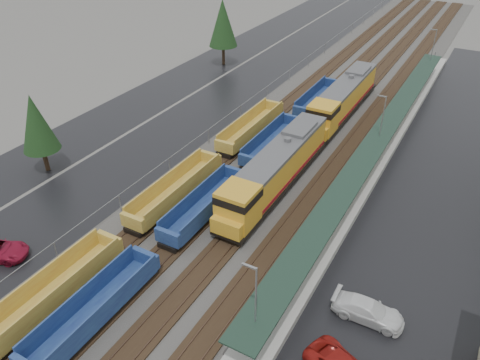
# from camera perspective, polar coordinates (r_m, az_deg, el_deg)

# --- Properties ---
(ballast_strip) EXTENTS (20.00, 160.00, 0.08)m
(ballast_strip) POSITION_cam_1_polar(r_m,az_deg,el_deg) (67.26, 10.63, 8.16)
(ballast_strip) COLOR #302D2B
(ballast_strip) RESTS_ON ground
(trackbed) EXTENTS (14.60, 160.00, 0.22)m
(trackbed) POSITION_cam_1_polar(r_m,az_deg,el_deg) (67.21, 10.64, 8.26)
(trackbed) COLOR black
(trackbed) RESTS_ON ground
(west_parking_lot) EXTENTS (10.00, 160.00, 0.02)m
(west_parking_lot) POSITION_cam_1_polar(r_m,az_deg,el_deg) (72.88, -0.64, 10.69)
(west_parking_lot) COLOR black
(west_parking_lot) RESTS_ON ground
(west_road) EXTENTS (9.00, 160.00, 0.02)m
(west_road) POSITION_cam_1_polar(r_m,az_deg,el_deg) (78.01, -7.17, 11.97)
(west_road) COLOR black
(west_road) RESTS_ON ground
(east_commuter_lot) EXTENTS (16.00, 100.00, 0.02)m
(east_commuter_lot) POSITION_cam_1_polar(r_m,az_deg,el_deg) (55.74, 25.46, -0.28)
(east_commuter_lot) COLOR black
(east_commuter_lot) RESTS_ON ground
(station_platform) EXTENTS (3.00, 80.00, 8.00)m
(station_platform) POSITION_cam_1_polar(r_m,az_deg,el_deg) (56.15, 16.23, 2.93)
(station_platform) COLOR #9E9B93
(station_platform) RESTS_ON ground
(chainlink_fence) EXTENTS (0.08, 160.04, 2.02)m
(chainlink_fence) POSITION_cam_1_polar(r_m,az_deg,el_deg) (68.59, 2.75, 10.63)
(chainlink_fence) COLOR gray
(chainlink_fence) RESTS_ON ground
(tree_west_near) EXTENTS (3.96, 3.96, 9.00)m
(tree_west_near) POSITION_cam_1_polar(r_m,az_deg,el_deg) (54.22, -23.62, 6.38)
(tree_west_near) COLOR #332316
(tree_west_near) RESTS_ON ground
(tree_west_far) EXTENTS (4.84, 4.84, 11.00)m
(tree_west_far) POSITION_cam_1_polar(r_m,az_deg,el_deg) (82.71, -2.11, 18.58)
(tree_west_far) COLOR #332316
(tree_west_far) RESTS_ON ground
(locomotive_lead) EXTENTS (3.25, 21.41, 4.85)m
(locomotive_lead) POSITION_cam_1_polar(r_m,az_deg,el_deg) (47.68, 4.25, 1.16)
(locomotive_lead) COLOR black
(locomotive_lead) RESTS_ON ground
(locomotive_trail) EXTENTS (3.25, 21.41, 4.85)m
(locomotive_trail) POSITION_cam_1_polar(r_m,az_deg,el_deg) (65.33, 12.38, 9.62)
(locomotive_trail) COLOR black
(locomotive_trail) RESTS_ON ground
(well_string_yellow) EXTENTS (2.56, 78.27, 2.27)m
(well_string_yellow) POSITION_cam_1_polar(r_m,az_deg,el_deg) (39.08, -22.09, -12.79)
(well_string_yellow) COLOR #AF7C30
(well_string_yellow) RESTS_ON ground
(well_string_blue) EXTENTS (2.54, 86.35, 2.25)m
(well_string_blue) POSITION_cam_1_polar(r_m,az_deg,el_deg) (40.52, -10.03, -8.48)
(well_string_blue) COLOR navy
(well_string_blue) RESTS_ON ground
(parked_car_east_c) EXTENTS (2.25, 5.35, 1.54)m
(parked_car_east_c) POSITION_cam_1_polar(r_m,az_deg,el_deg) (37.00, 15.35, -15.13)
(parked_car_east_c) COLOR white
(parked_car_east_c) RESTS_ON ground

